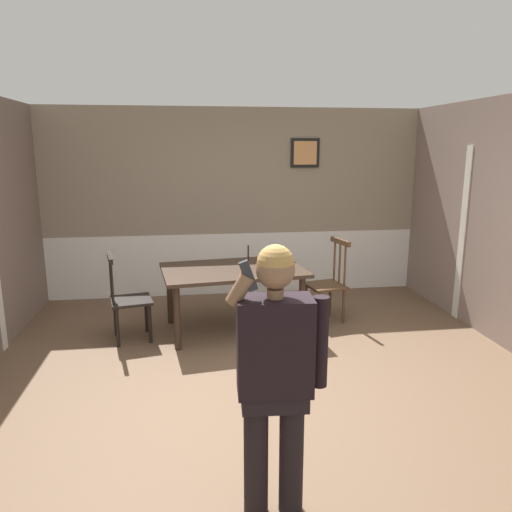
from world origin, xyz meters
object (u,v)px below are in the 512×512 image
chair_near_window (328,283)px  person_figure (276,368)px  dining_table (233,275)px  chair_by_doorway (128,299)px

chair_near_window → person_figure: (-1.20, -3.07, 0.43)m
dining_table → chair_by_doorway: (-1.17, -0.15, -0.18)m
dining_table → chair_near_window: chair_near_window is taller
dining_table → person_figure: bearing=-90.6°
chair_by_doorway → person_figure: (1.13, -2.77, 0.43)m
chair_by_doorway → person_figure: size_ratio=0.61×
dining_table → person_figure: person_figure is taller
dining_table → chair_near_window: bearing=7.4°
chair_near_window → chair_by_doorway: bearing=84.9°
chair_near_window → person_figure: size_ratio=0.63×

